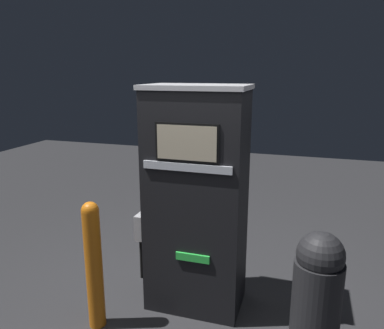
% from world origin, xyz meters
% --- Properties ---
extents(ground_plane, '(14.00, 14.00, 0.00)m').
position_xyz_m(ground_plane, '(0.00, 0.00, 0.00)').
color(ground_plane, '#2D2D30').
extents(gas_pump, '(0.95, 0.57, 2.02)m').
position_xyz_m(gas_pump, '(-0.00, 0.27, 1.01)').
color(gas_pump, black).
rests_on(gas_pump, ground_plane).
extents(safety_bollard, '(0.14, 0.14, 1.12)m').
position_xyz_m(safety_bollard, '(-0.71, -0.31, 0.59)').
color(safety_bollard, orange).
rests_on(safety_bollard, ground_plane).
extents(trash_bin, '(0.37, 0.37, 0.98)m').
position_xyz_m(trash_bin, '(1.05, -0.05, 0.50)').
color(trash_bin, '#232326').
rests_on(trash_bin, ground_plane).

